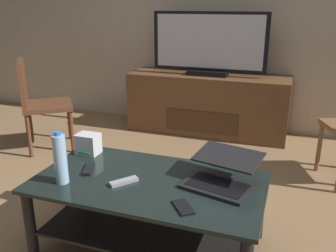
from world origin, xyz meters
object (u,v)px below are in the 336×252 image
router_box (88,144)px  soundbar_remote (124,182)px  tv_remote (89,169)px  side_chair (38,100)px  water_bottle_near (60,159)px  television (209,45)px  laptop (222,174)px  coffee_table (149,201)px  media_cabinet (207,104)px  cell_phone (183,207)px

router_box → soundbar_remote: (0.40, -0.30, -0.06)m
tv_remote → soundbar_remote: bearing=-36.8°
side_chair → water_bottle_near: size_ratio=2.96×
television → soundbar_remote: 2.19m
laptop → router_box: 0.91m
coffee_table → television: size_ratio=1.06×
television → side_chair: 1.77m
television → soundbar_remote: bearing=-88.6°
media_cabinet → television: 0.63m
television → water_bottle_near: television is taller
side_chair → soundbar_remote: bearing=-38.1°
water_bottle_near → tv_remote: size_ratio=1.84×
coffee_table → media_cabinet: media_cabinet is taller
coffee_table → tv_remote: size_ratio=7.94×
media_cabinet → laptop: 2.06m
water_bottle_near → soundbar_remote: 0.36m
laptop → router_box: (-0.90, 0.13, 0.01)m
media_cabinet → water_bottle_near: (-0.27, -2.25, 0.25)m
coffee_table → side_chair: 1.89m
television → laptop: size_ratio=2.77×
side_chair → television: bearing=35.5°
router_box → water_bottle_near: size_ratio=0.48×
side_chair → router_box: (1.05, -0.84, 0.01)m
media_cabinet → side_chair: (-1.39, -1.02, 0.17)m
router_box → tv_remote: (0.13, -0.22, -0.06)m
coffee_table → water_bottle_near: 0.54m
television → side_chair: television is taller
media_cabinet → soundbar_remote: media_cabinet is taller
side_chair → soundbar_remote: size_ratio=5.44×
laptop → tv_remote: bearing=-173.2°
media_cabinet → tv_remote: 2.09m
coffee_table → cell_phone: size_ratio=9.07×
media_cabinet → laptop: media_cabinet is taller
television → tv_remote: bearing=-95.9°
water_bottle_near → cell_phone: bearing=-2.6°
coffee_table → soundbar_remote: size_ratio=7.94×
router_box → water_bottle_near: 0.41m
media_cabinet → router_box: 1.89m
media_cabinet → television: (0.00, -0.02, 0.63)m
laptop → water_bottle_near: size_ratio=1.47×
laptop → side_chair: bearing=153.6°
water_bottle_near → side_chair: bearing=132.3°
tv_remote → water_bottle_near: bearing=-127.6°
laptop → router_box: bearing=171.9°
media_cabinet → router_box: (-0.35, -1.85, 0.18)m
tv_remote → side_chair: bearing=117.8°
side_chair → laptop: side_chair is taller
laptop → tv_remote: (-0.77, -0.09, -0.05)m
coffee_table → laptop: (0.39, 0.09, 0.19)m
router_box → water_bottle_near: bearing=-79.0°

